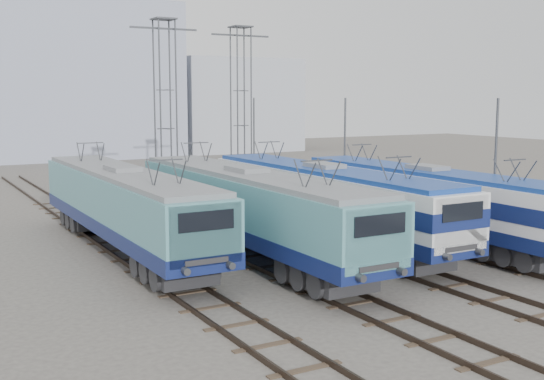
{
  "coord_description": "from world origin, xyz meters",
  "views": [
    {
      "loc": [
        -15.75,
        -20.31,
        7.02
      ],
      "look_at": [
        -0.45,
        7.0,
        2.76
      ],
      "focal_mm": 45.0,
      "sensor_mm": 36.0,
      "label": 1
    }
  ],
  "objects_px": {
    "catenary_tower_west": "(165,103)",
    "catenary_tower_east": "(241,103)",
    "locomotive_far_right": "(429,197)",
    "locomotive_far_left": "(125,204)",
    "locomotive_center_right": "(326,197)",
    "locomotive_center_left": "(249,206)",
    "mast_rear": "(254,144)",
    "mast_front": "(495,174)",
    "mast_mid": "(345,155)"
  },
  "relations": [
    {
      "from": "locomotive_center_right",
      "to": "locomotive_far_right",
      "type": "distance_m",
      "value": 4.99
    },
    {
      "from": "locomotive_far_right",
      "to": "mast_front",
      "type": "relative_size",
      "value": 2.5
    },
    {
      "from": "catenary_tower_east",
      "to": "catenary_tower_west",
      "type": "bearing_deg",
      "value": -162.9
    },
    {
      "from": "locomotive_center_right",
      "to": "catenary_tower_east",
      "type": "height_order",
      "value": "catenary_tower_east"
    },
    {
      "from": "locomotive_far_left",
      "to": "mast_mid",
      "type": "bearing_deg",
      "value": 17.22
    },
    {
      "from": "catenary_tower_west",
      "to": "mast_mid",
      "type": "height_order",
      "value": "catenary_tower_west"
    },
    {
      "from": "catenary_tower_west",
      "to": "mast_rear",
      "type": "relative_size",
      "value": 1.71
    },
    {
      "from": "locomotive_center_right",
      "to": "catenary_tower_west",
      "type": "relative_size",
      "value": 1.51
    },
    {
      "from": "locomotive_far_right",
      "to": "mast_front",
      "type": "bearing_deg",
      "value": -51.78
    },
    {
      "from": "locomotive_center_left",
      "to": "catenary_tower_west",
      "type": "xyz_separation_m",
      "value": [
        2.25,
        16.18,
        4.32
      ]
    },
    {
      "from": "locomotive_far_left",
      "to": "catenary_tower_east",
      "type": "relative_size",
      "value": 1.54
    },
    {
      "from": "locomotive_far_right",
      "to": "catenary_tower_west",
      "type": "relative_size",
      "value": 1.46
    },
    {
      "from": "locomotive_center_left",
      "to": "mast_mid",
      "type": "xyz_separation_m",
      "value": [
        10.85,
        8.18,
        1.18
      ]
    },
    {
      "from": "catenary_tower_east",
      "to": "mast_front",
      "type": "xyz_separation_m",
      "value": [
        2.1,
        -22.0,
        -3.14
      ]
    },
    {
      "from": "catenary_tower_east",
      "to": "mast_mid",
      "type": "distance_m",
      "value": 10.69
    },
    {
      "from": "locomotive_far_left",
      "to": "catenary_tower_east",
      "type": "bearing_deg",
      "value": 48.08
    },
    {
      "from": "locomotive_far_left",
      "to": "locomotive_center_left",
      "type": "distance_m",
      "value": 5.65
    },
    {
      "from": "locomotive_far_right",
      "to": "mast_front",
      "type": "distance_m",
      "value": 3.24
    },
    {
      "from": "locomotive_center_left",
      "to": "mast_rear",
      "type": "xyz_separation_m",
      "value": [
        10.85,
        20.18,
        1.18
      ]
    },
    {
      "from": "catenary_tower_east",
      "to": "mast_front",
      "type": "relative_size",
      "value": 1.71
    },
    {
      "from": "locomotive_center_right",
      "to": "mast_rear",
      "type": "bearing_deg",
      "value": 71.95
    },
    {
      "from": "mast_front",
      "to": "mast_mid",
      "type": "height_order",
      "value": "same"
    },
    {
      "from": "locomotive_far_right",
      "to": "catenary_tower_east",
      "type": "relative_size",
      "value": 1.46
    },
    {
      "from": "locomotive_far_left",
      "to": "mast_rear",
      "type": "relative_size",
      "value": 2.63
    },
    {
      "from": "locomotive_center_right",
      "to": "mast_rear",
      "type": "distance_m",
      "value": 20.53
    },
    {
      "from": "locomotive_far_right",
      "to": "catenary_tower_west",
      "type": "bearing_deg",
      "value": 110.93
    },
    {
      "from": "locomotive_far_right",
      "to": "mast_rear",
      "type": "xyz_separation_m",
      "value": [
        1.85,
        21.65,
        1.26
      ]
    },
    {
      "from": "locomotive_far_left",
      "to": "mast_mid",
      "type": "xyz_separation_m",
      "value": [
        15.35,
        4.76,
        1.21
      ]
    },
    {
      "from": "locomotive_far_right",
      "to": "locomotive_far_left",
      "type": "bearing_deg",
      "value": 160.07
    },
    {
      "from": "locomotive_center_left",
      "to": "mast_front",
      "type": "bearing_deg",
      "value": -19.41
    },
    {
      "from": "locomotive_center_left",
      "to": "mast_mid",
      "type": "distance_m",
      "value": 13.64
    },
    {
      "from": "locomotive_far_left",
      "to": "locomotive_center_left",
      "type": "relative_size",
      "value": 0.99
    },
    {
      "from": "locomotive_center_right",
      "to": "mast_front",
      "type": "xyz_separation_m",
      "value": [
        6.35,
        -4.51,
        1.18
      ]
    },
    {
      "from": "locomotive_far_left",
      "to": "mast_mid",
      "type": "distance_m",
      "value": 16.12
    },
    {
      "from": "locomotive_center_left",
      "to": "locomotive_far_right",
      "type": "distance_m",
      "value": 9.12
    },
    {
      "from": "mast_mid",
      "to": "locomotive_far_left",
      "type": "bearing_deg",
      "value": -162.78
    },
    {
      "from": "catenary_tower_east",
      "to": "mast_front",
      "type": "bearing_deg",
      "value": -84.55
    },
    {
      "from": "locomotive_far_right",
      "to": "catenary_tower_east",
      "type": "xyz_separation_m",
      "value": [
        -0.25,
        19.65,
        4.4
      ]
    },
    {
      "from": "locomotive_center_right",
      "to": "mast_front",
      "type": "distance_m",
      "value": 7.88
    },
    {
      "from": "locomotive_center_left",
      "to": "mast_front",
      "type": "distance_m",
      "value": 11.56
    },
    {
      "from": "mast_front",
      "to": "mast_mid",
      "type": "distance_m",
      "value": 12.0
    },
    {
      "from": "catenary_tower_east",
      "to": "mast_rear",
      "type": "height_order",
      "value": "catenary_tower_east"
    },
    {
      "from": "locomotive_center_right",
      "to": "mast_mid",
      "type": "xyz_separation_m",
      "value": [
        6.35,
        7.49,
        1.18
      ]
    },
    {
      "from": "catenary_tower_east",
      "to": "locomotive_far_left",
      "type": "bearing_deg",
      "value": -131.92
    },
    {
      "from": "locomotive_far_left",
      "to": "mast_front",
      "type": "xyz_separation_m",
      "value": [
        15.35,
        -7.24,
        1.21
      ]
    },
    {
      "from": "catenary_tower_west",
      "to": "catenary_tower_east",
      "type": "bearing_deg",
      "value": 17.1
    },
    {
      "from": "mast_mid",
      "to": "mast_rear",
      "type": "height_order",
      "value": "same"
    },
    {
      "from": "locomotive_center_right",
      "to": "locomotive_far_right",
      "type": "bearing_deg",
      "value": -25.7
    },
    {
      "from": "locomotive_far_left",
      "to": "locomotive_far_right",
      "type": "xyz_separation_m",
      "value": [
        13.5,
        -4.89,
        -0.05
      ]
    },
    {
      "from": "mast_front",
      "to": "locomotive_far_left",
      "type": "bearing_deg",
      "value": 154.74
    }
  ]
}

